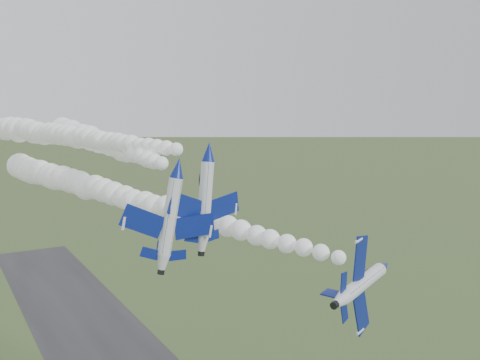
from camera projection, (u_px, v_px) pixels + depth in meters
name	position (u px, v px, depth m)	size (l,w,h in m)	color
jet_lead	(385.00, 266.00, 59.80)	(6.06, 12.39, 10.57)	silver
smoke_trail_jet_lead	(139.00, 201.00, 85.51)	(5.09, 77.18, 5.09)	white
jet_pair_left	(178.00, 168.00, 63.26)	(11.64, 14.17, 3.94)	silver
smoke_trail_jet_pair_left	(97.00, 141.00, 97.02)	(5.29, 70.61, 5.29)	white
jet_pair_right	(209.00, 152.00, 66.73)	(12.11, 14.15, 3.62)	silver
smoke_trail_jet_pair_right	(74.00, 137.00, 90.07)	(4.68, 59.47, 4.68)	white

